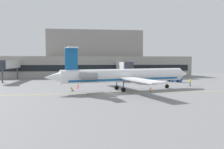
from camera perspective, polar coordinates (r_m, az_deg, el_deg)
name	(u,v)px	position (r m, az deg, el deg)	size (l,w,h in m)	color
ground	(114,94)	(42.42, 0.60, -5.01)	(120.00, 120.00, 0.11)	slate
terminal_building	(90,60)	(88.42, -5.68, 3.77)	(79.18, 13.22, 17.99)	gray
jet_bridge_west	(9,65)	(74.77, -24.58, 2.26)	(2.40, 18.75, 6.37)	silver
jet_bridge_east	(123,66)	(71.62, 2.84, 2.15)	(2.40, 20.66, 5.86)	silver
regional_jet	(124,75)	(46.78, 2.98, -0.25)	(31.97, 26.23, 8.77)	white
baggage_tug	(176,79)	(68.23, 15.91, -1.06)	(3.53, 4.12, 2.01)	#1E4CB2
pushback_tractor	(125,79)	(66.32, 3.41, -1.12)	(2.19, 3.76, 1.82)	#1E4CB2
fuel_tank	(150,74)	(78.19, 9.51, 0.01)	(7.99, 3.39, 2.64)	white
marshaller	(190,82)	(57.80, 19.13, -1.83)	(0.48, 0.77, 2.02)	#191E33
safety_cone_alpha	(150,88)	(50.23, 9.63, -3.37)	(0.47, 0.47, 0.55)	orange
safety_cone_bravo	(72,88)	(50.49, -10.18, -3.34)	(0.47, 0.47, 0.55)	orange
safety_cone_charlie	(73,90)	(47.14, -9.90, -3.83)	(0.47, 0.47, 0.55)	orange
safety_cone_delta	(150,90)	(46.54, 9.69, -3.93)	(0.47, 0.47, 0.55)	orange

